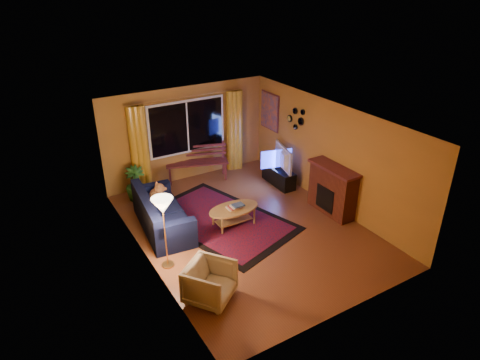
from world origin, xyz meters
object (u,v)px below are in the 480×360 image
armchair (210,281)px  floor_lamp (165,233)px  coffee_table (234,216)px  sofa (163,212)px  tv_console (279,176)px  bench (197,171)px

armchair → floor_lamp: 1.32m
floor_lamp → coffee_table: size_ratio=1.25×
sofa → tv_console: bearing=13.6°
floor_lamp → tv_console: (3.84, 1.73, -0.51)m
bench → armchair: bearing=-93.8°
bench → coffee_table: size_ratio=1.40×
armchair → coffee_table: size_ratio=0.66×
sofa → armchair: 2.52m
armchair → coffee_table: (1.54, 1.85, -0.17)m
sofa → floor_lamp: floor_lamp is taller
armchair → tv_console: size_ratio=0.71×
tv_console → armchair: bearing=-138.6°
tv_console → coffee_table: bearing=-149.4°
bench → floor_lamp: size_ratio=1.12×
sofa → floor_lamp: 1.38m
bench → sofa: size_ratio=0.80×
bench → armchair: 4.71m
bench → armchair: size_ratio=2.13×
tv_console → bench: bearing=143.0°
sofa → floor_lamp: size_ratio=1.39×
floor_lamp → tv_console: floor_lamp is taller
bench → tv_console: 2.18m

